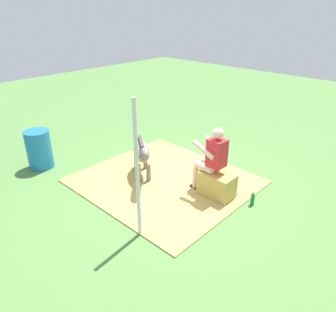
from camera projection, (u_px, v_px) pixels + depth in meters
name	position (u px, v px, depth m)	size (l,w,h in m)	color
ground_plane	(180.00, 183.00, 6.53)	(24.00, 24.00, 0.00)	#568442
hay_patch	(165.00, 181.00, 6.58)	(3.25, 2.98, 0.02)	tan
hay_bale	(217.00, 185.00, 5.98)	(0.65, 0.41, 0.49)	tan
person_seated	(211.00, 157.00, 5.87)	(0.68, 0.45, 1.37)	beige
pony_standing	(142.00, 153.00, 6.49)	(1.16, 0.94, 0.93)	slate
soda_bottle	(253.00, 198.00, 5.77)	(0.07, 0.07, 0.27)	#197233
water_barrel	(39.00, 149.00, 6.99)	(0.53, 0.53, 0.85)	#1E72B2
tent_pole_left	(137.00, 173.00, 4.60)	(0.06, 0.06, 2.22)	silver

